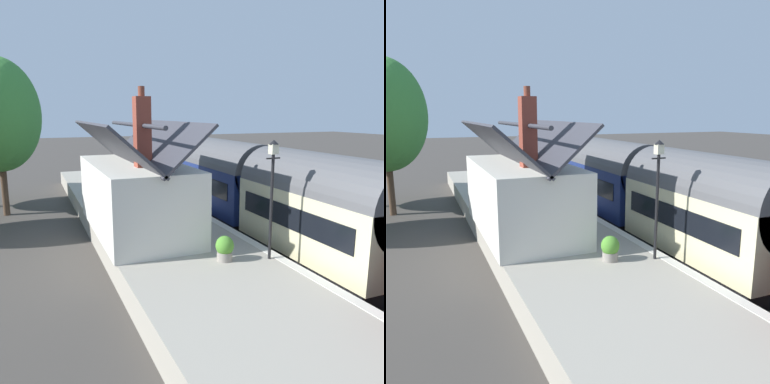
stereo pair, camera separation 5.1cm
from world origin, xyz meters
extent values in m
plane|color=#423D38|center=(0.00, 0.00, 0.00)|extent=(160.00, 160.00, 0.00)
cube|color=#A39B8C|center=(0.00, 3.68, 0.47)|extent=(32.00, 5.35, 0.95)
cube|color=beige|center=(0.00, 1.18, 0.95)|extent=(32.00, 0.36, 0.02)
cube|color=gray|center=(0.00, -1.62, 0.07)|extent=(52.00, 0.08, 0.14)
cube|color=gray|center=(0.00, -0.18, 0.07)|extent=(52.00, 0.08, 0.14)
cube|color=black|center=(1.36, -0.90, 0.35)|extent=(7.58, 2.29, 0.70)
cube|color=navy|center=(1.36, -0.90, 1.85)|extent=(8.23, 2.70, 2.30)
cylinder|color=#515154|center=(1.36, -0.90, 3.00)|extent=(8.23, 2.65, 2.65)
cube|color=black|center=(1.36, 0.47, 2.14)|extent=(7.00, 0.03, 0.80)
cylinder|color=black|center=(3.83, -0.90, 0.35)|extent=(0.70, 2.16, 0.70)
cylinder|color=black|center=(-1.11, -0.90, 0.35)|extent=(0.70, 2.16, 0.70)
cube|color=black|center=(5.49, -0.90, 2.25)|extent=(0.04, 2.16, 0.90)
cylinder|color=#F2EDCC|center=(5.51, -0.90, 1.27)|extent=(0.06, 0.24, 0.24)
cube|color=red|center=(5.55, -0.90, 0.82)|extent=(0.16, 2.56, 0.24)
cube|color=black|center=(-6.79, -0.90, 0.35)|extent=(6.49, 2.29, 0.70)
cube|color=beige|center=(-6.79, -0.90, 1.85)|extent=(7.05, 2.70, 2.30)
cylinder|color=#515154|center=(-6.79, -0.90, 3.00)|extent=(7.05, 2.65, 2.65)
cube|color=black|center=(-6.79, 0.47, 2.14)|extent=(5.99, 0.03, 0.80)
cylinder|color=black|center=(-4.67, -0.90, 0.35)|extent=(0.70, 2.16, 0.70)
cylinder|color=black|center=(-8.90, -0.90, 0.35)|extent=(0.70, 2.16, 0.70)
cube|color=silver|center=(-2.27, 4.75, 2.33)|extent=(7.34, 3.37, 2.78)
cube|color=#38383F|center=(-2.27, 3.91, 4.49)|extent=(7.84, 1.94, 1.77)
cube|color=#38383F|center=(-2.27, 5.59, 4.49)|extent=(7.84, 1.94, 1.77)
cylinder|color=#38383F|center=(-2.27, 4.75, 5.25)|extent=(7.84, 0.16, 0.16)
cube|color=brown|center=(-3.49, 4.75, 5.01)|extent=(0.56, 0.56, 2.57)
cylinder|color=brown|center=(-3.49, 4.75, 6.47)|extent=(0.24, 0.24, 0.36)
cube|color=slate|center=(-1.12, 3.04, 2.00)|extent=(0.90, 0.06, 2.10)
cube|color=slate|center=(-2.52, 3.04, 2.65)|extent=(0.80, 0.05, 1.10)
cube|color=slate|center=(0.28, 3.04, 2.65)|extent=(0.80, 0.05, 1.10)
cube|color=#26727F|center=(5.98, 2.69, 1.40)|extent=(1.40, 0.41, 0.06)
cube|color=#26727F|center=(5.98, 2.51, 1.63)|extent=(1.40, 0.12, 0.40)
cube|color=black|center=(5.42, 2.68, 1.17)|extent=(0.06, 0.36, 0.44)
cube|color=black|center=(6.54, 2.69, 1.17)|extent=(0.06, 0.36, 0.44)
cube|color=#26727F|center=(9.05, 2.65, 1.40)|extent=(1.41, 0.44, 0.06)
cube|color=#26727F|center=(9.05, 2.47, 1.63)|extent=(1.40, 0.14, 0.40)
cube|color=black|center=(8.49, 2.67, 1.17)|extent=(0.07, 0.36, 0.44)
cube|color=black|center=(9.61, 2.64, 1.17)|extent=(0.07, 0.36, 0.44)
cone|color=black|center=(5.43, 4.23, 1.15)|extent=(0.43, 0.43, 0.40)
cylinder|color=black|center=(5.43, 4.23, 0.98)|extent=(0.24, 0.24, 0.06)
ellipsoid|color=olive|center=(5.43, 4.23, 1.56)|extent=(0.59, 0.59, 0.68)
cylinder|color=gray|center=(-6.81, 2.99, 1.09)|extent=(0.51, 0.51, 0.30)
ellipsoid|color=#4C8C2D|center=(-6.81, 2.99, 1.46)|extent=(0.60, 0.60, 0.65)
cone|color=gray|center=(-2.65, 2.00, 1.15)|extent=(0.34, 0.34, 0.41)
cylinder|color=gray|center=(-2.65, 2.00, 0.98)|extent=(0.19, 0.19, 0.06)
ellipsoid|color=#3D8438|center=(-2.65, 2.00, 1.51)|extent=(0.43, 0.43, 0.50)
cone|color=#BC5245|center=(-2.65, 2.00, 1.66)|extent=(0.08, 0.08, 0.17)
cylinder|color=black|center=(-7.23, 1.54, 2.70)|extent=(0.10, 0.10, 3.50)
cylinder|color=black|center=(-7.23, 1.54, 4.30)|extent=(0.05, 0.50, 0.05)
cube|color=beige|center=(-7.23, 1.54, 4.59)|extent=(0.24, 0.24, 0.32)
cone|color=black|center=(-7.23, 1.54, 4.81)|extent=(0.32, 0.32, 0.14)
cylinder|color=#4C3828|center=(6.40, 10.06, 1.72)|extent=(0.36, 0.36, 3.43)
camera|label=1|loc=(-17.70, 8.69, 5.71)|focal=36.86mm
camera|label=2|loc=(-17.72, 8.64, 5.71)|focal=36.86mm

